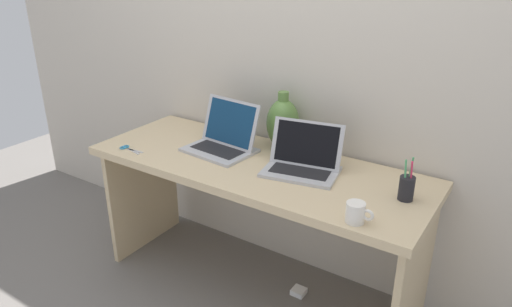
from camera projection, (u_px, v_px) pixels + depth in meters
The scene contains 10 objects.
ground_plane at pixel (256, 286), 2.57m from camera, with size 6.00×6.00×0.00m, color slate.
back_wall at pixel (294, 53), 2.37m from camera, with size 4.40×0.04×2.40m, color beige.
desk at pixel (256, 190), 2.34m from camera, with size 1.68×0.62×0.73m.
laptop_left at pixel (224, 137), 2.41m from camera, with size 0.36×0.29×0.25m.
laptop_right at pixel (303, 159), 2.18m from camera, with size 0.37×0.29×0.22m.
green_vase at pixel (283, 123), 2.42m from camera, with size 0.17×0.17×0.29m.
coffee_mug at pixel (356, 213), 1.77m from camera, with size 0.11×0.07×0.08m.
pen_cup at pixel (407, 188), 1.93m from camera, with size 0.06×0.06×0.19m.
scissors at pixel (128, 149), 2.44m from camera, with size 0.15×0.05×0.01m.
power_brick at pixel (299, 291), 2.51m from camera, with size 0.07×0.07×0.03m, color white.
Camera 1 is at (1.14, -1.74, 1.67)m, focal length 33.30 mm.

